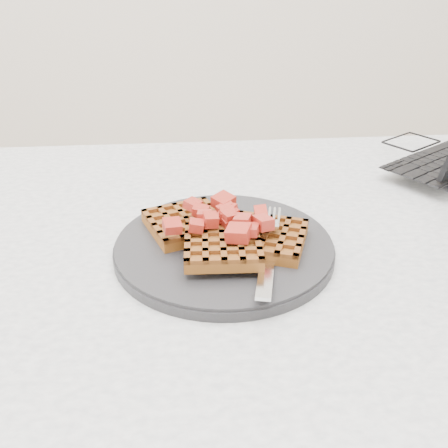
% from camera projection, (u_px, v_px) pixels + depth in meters
% --- Properties ---
extents(table, '(1.20, 0.80, 0.75)m').
position_uv_depth(table, '(254.00, 317.00, 0.69)').
color(table, silver).
rests_on(table, ground).
extents(plate, '(0.27, 0.27, 0.02)m').
position_uv_depth(plate, '(224.00, 247.00, 0.61)').
color(plate, '#232325').
rests_on(plate, table).
extents(waffles, '(0.21, 0.18, 0.03)m').
position_uv_depth(waffles, '(224.00, 235.00, 0.60)').
color(waffles, brown).
rests_on(waffles, plate).
extents(strawberry_pile, '(0.15, 0.15, 0.02)m').
position_uv_depth(strawberry_pile, '(224.00, 214.00, 0.59)').
color(strawberry_pile, maroon).
rests_on(strawberry_pile, waffles).
extents(fork, '(0.06, 0.18, 0.02)m').
position_uv_depth(fork, '(268.00, 252.00, 0.57)').
color(fork, silver).
rests_on(fork, plate).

